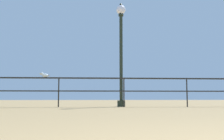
{
  "coord_description": "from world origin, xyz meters",
  "views": [
    {
      "loc": [
        -1.07,
        -0.99,
        0.34
      ],
      "look_at": [
        -0.46,
        7.66,
        1.24
      ],
      "focal_mm": 41.99,
      "sensor_mm": 36.0,
      "label": 1
    }
  ],
  "objects": [
    {
      "name": "lamppost_center",
      "position": [
        -0.07,
        8.42,
        2.27
      ],
      "size": [
        0.35,
        0.35,
        3.85
      ],
      "color": "#242D20",
      "rests_on": "ground_plane"
    },
    {
      "name": "pier_railing",
      "position": [
        0.0,
        8.16,
        0.76
      ],
      "size": [
        18.16,
        0.05,
        1.02
      ],
      "color": "#272521",
      "rests_on": "ground_plane"
    },
    {
      "name": "seagull_on_rail",
      "position": [
        -2.76,
        8.16,
        1.1
      ],
      "size": [
        0.36,
        0.15,
        0.17
      ],
      "color": "silver",
      "rests_on": "pier_railing"
    }
  ]
}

